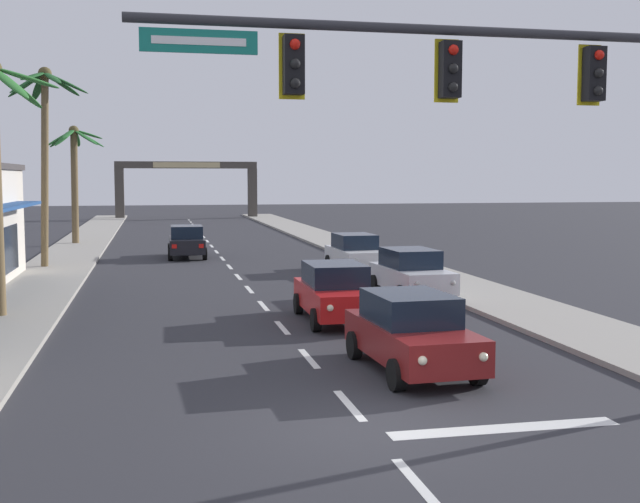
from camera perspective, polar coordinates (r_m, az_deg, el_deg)
The scene contains 13 objects.
ground_plane at distance 13.60m, azimuth 3.44°, elevation -12.47°, with size 220.00×220.00×0.00m, color #2D2D33.
sidewalk_right at distance 34.62m, azimuth 7.11°, elevation -1.48°, with size 3.20×110.00×0.14m, color #9E998E.
sidewalk_left at distance 33.03m, azimuth -19.43°, elevation -2.07°, with size 3.20×110.00×0.14m, color #9E998E.
lane_markings at distance 32.49m, azimuth -5.00°, elevation -2.02°, with size 4.28×86.63×0.01m.
traffic_signal_mast at distance 14.21m, azimuth 16.09°, elevation 9.73°, with size 10.61×0.41×7.33m.
sedan_lead_at_stop_bar at distance 17.19m, azimuth 6.61°, elevation -5.78°, with size 2.09×4.50×1.68m.
sedan_third_in_queue at distance 22.95m, azimuth 1.12°, elevation -2.94°, with size 1.99×4.47×1.68m.
sedan_oncoming_far at distance 41.73m, azimuth -9.60°, elevation 0.73°, with size 2.00×4.47×1.68m.
sedan_parked_nearest_kerb at distance 27.77m, azimuth 6.58°, elevation -1.53°, with size 2.07×4.50×1.68m.
sedan_parked_mid_kerb at distance 34.94m, azimuth 2.55°, elevation -0.09°, with size 2.02×4.48×1.68m.
palm_left_third at distance 37.88m, azimuth -19.28°, elevation 8.65°, with size 3.64×3.56×9.09m.
palm_left_farthest at distance 50.95m, azimuth -17.32°, elevation 6.11°, with size 3.65×3.90×7.34m.
town_gateway_arch at distance 82.31m, azimuth -9.59°, elevation 5.04°, with size 14.38×0.90×5.81m.
Camera 1 is at (-3.46, -12.48, 4.16)m, focal length 44.31 mm.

